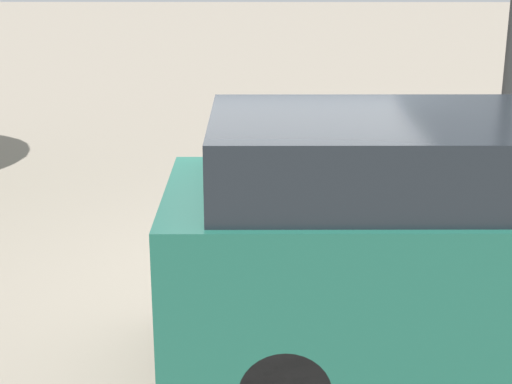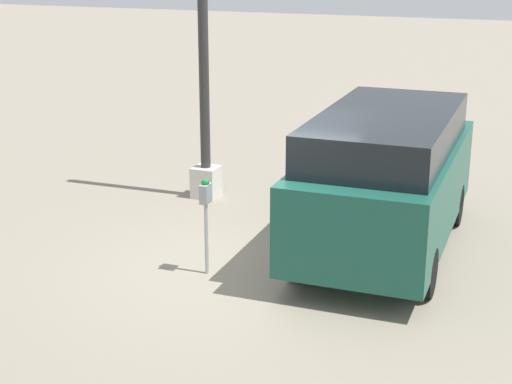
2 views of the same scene
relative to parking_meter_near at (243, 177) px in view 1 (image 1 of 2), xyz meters
name	(u,v)px [view 1 (image 1 of 2)]	position (x,y,z in m)	size (l,w,h in m)	color
ground_plane	(278,287)	(0.36, -0.51, -1.00)	(80.00, 80.00, 0.00)	gray
parking_meter_near	(243,177)	(0.00, 0.00, 0.00)	(0.21, 0.12, 1.36)	#9E9EA3
lamp_post	(511,71)	(3.12, 1.45, 0.88)	(0.44, 0.44, 5.49)	beige
parked_van	(465,237)	(1.77, -2.05, 0.13)	(4.71, 1.96, 2.09)	#195142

